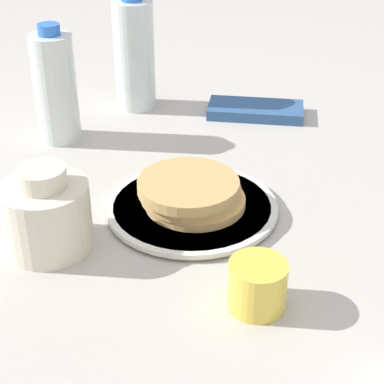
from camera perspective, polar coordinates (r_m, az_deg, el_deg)
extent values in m
plane|color=#BCB7AD|center=(0.90, 0.60, -2.83)|extent=(4.00, 4.00, 0.00)
cylinder|color=silver|center=(0.93, 0.00, -1.43)|extent=(0.23, 0.23, 0.01)
cylinder|color=silver|center=(0.93, 0.00, -1.31)|extent=(0.25, 0.25, 0.01)
cylinder|color=#E4B370|center=(0.92, 0.29, -0.80)|extent=(0.14, 0.14, 0.01)
cylinder|color=tan|center=(0.91, -0.10, -0.06)|extent=(0.14, 0.14, 0.01)
cylinder|color=tan|center=(0.90, -0.33, 0.57)|extent=(0.14, 0.14, 0.02)
cylinder|color=yellow|center=(0.75, 5.82, -8.24)|extent=(0.07, 0.07, 0.06)
cylinder|color=beige|center=(0.85, -12.77, -2.17)|extent=(0.12, 0.12, 0.09)
cylinder|color=beige|center=(0.82, -13.23, 1.29)|extent=(0.06, 0.06, 0.03)
cylinder|color=silver|center=(1.24, -5.14, 11.98)|extent=(0.08, 0.08, 0.20)
cylinder|color=silver|center=(1.13, -12.03, 8.97)|extent=(0.07, 0.07, 0.19)
cylinder|color=blue|center=(1.10, -12.62, 13.92)|extent=(0.04, 0.04, 0.02)
cube|color=#33598C|center=(1.23, 5.66, 7.25)|extent=(0.19, 0.13, 0.02)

